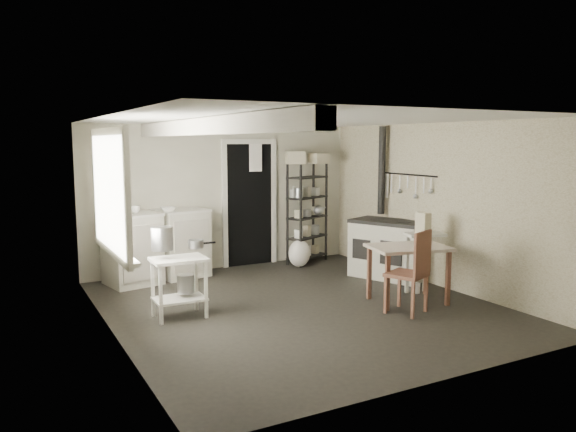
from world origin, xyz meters
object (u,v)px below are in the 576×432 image
stove (389,249)px  flour_sack (299,252)px  chair (406,273)px  prep_table (179,284)px  base_cabinets (157,249)px  work_table (408,273)px  stockpot (162,239)px  shelf_rack (307,207)px

stove → flour_sack: stove is taller
chair → flour_sack: chair is taller
flour_sack → prep_table: bearing=-146.8°
base_cabinets → work_table: bearing=-58.3°
stockpot → flour_sack: bearing=30.9°
prep_table → base_cabinets: bearing=82.1°
stockpot → base_cabinets: bearing=76.7°
chair → flour_sack: bearing=64.5°
prep_table → stockpot: 0.57m
shelf_rack → chair: shelf_rack is taller
prep_table → stockpot: bearing=169.5°
stove → flour_sack: 1.53m
stockpot → flour_sack: 3.24m
stockpot → base_cabinets: stockpot is taller
chair → flour_sack: size_ratio=2.26×
stockpot → stove: (3.55, 0.36, -0.50)m
stockpot → chair: 2.89m
work_table → stockpot: bearing=164.6°
base_cabinets → stove: bearing=-37.2°
base_cabinets → flour_sack: bearing=-17.3°
chair → prep_table: bearing=132.0°
shelf_rack → chair: 3.06m
prep_table → stove: stove is taller
base_cabinets → flour_sack: size_ratio=3.50×
base_cabinets → chair: size_ratio=1.55×
stockpot → work_table: (2.93, -0.81, -0.56)m
prep_table → chair: 2.68m
stockpot → stove: 3.60m
base_cabinets → work_table: (2.49, -2.68, -0.08)m
prep_table → shelf_rack: 3.44m
flour_sack → shelf_rack: bearing=39.4°
shelf_rack → flour_sack: shelf_rack is taller
flour_sack → stove: bearing=-56.9°
prep_table → base_cabinets: size_ratio=0.45×
prep_table → chair: size_ratio=0.70×
work_table → flour_sack: bearing=95.0°
prep_table → work_table: prep_table is taller
shelf_rack → stove: (0.55, -1.50, -0.51)m
prep_table → work_table: 2.86m
stove → work_table: bearing=-141.5°
stockpot → stove: stockpot is taller
base_cabinets → flour_sack: base_cabinets is taller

